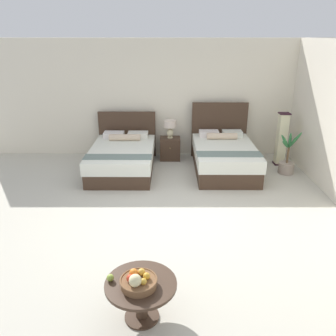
{
  "coord_description": "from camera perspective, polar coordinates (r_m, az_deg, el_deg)",
  "views": [
    {
      "loc": [
        -0.12,
        -5.25,
        2.94
      ],
      "look_at": [
        -0.12,
        0.62,
        0.64
      ],
      "focal_mm": 36.9,
      "sensor_mm": 36.0,
      "label": 1
    }
  ],
  "objects": [
    {
      "name": "ground_plane",
      "position": [
        6.02,
        1.18,
        -7.95
      ],
      "size": [
        9.65,
        10.32,
        0.02
      ],
      "primitive_type": "cube",
      "color": "beige"
    },
    {
      "name": "wall_back",
      "position": [
        8.75,
        0.83,
        11.38
      ],
      "size": [
        9.65,
        0.12,
        2.85
      ],
      "primitive_type": "cube",
      "color": "silver",
      "rests_on": "ground"
    },
    {
      "name": "bed_near_window",
      "position": [
        7.91,
        -7.44,
        1.81
      ],
      "size": [
        1.42,
        2.17,
        1.15
      ],
      "color": "#3F2C1F",
      "rests_on": "ground"
    },
    {
      "name": "bed_near_corner",
      "position": [
        7.94,
        9.22,
        2.0
      ],
      "size": [
        1.37,
        2.13,
        1.37
      ],
      "color": "#3F2C1F",
      "rests_on": "ground"
    },
    {
      "name": "nightstand",
      "position": [
        8.58,
        0.36,
        3.24
      ],
      "size": [
        0.5,
        0.45,
        0.54
      ],
      "color": "#3F2C1F",
      "rests_on": "ground"
    },
    {
      "name": "table_lamp",
      "position": [
        8.44,
        0.36,
        6.89
      ],
      "size": [
        0.3,
        0.3,
        0.44
      ],
      "color": "beige",
      "rests_on": "nightstand"
    },
    {
      "name": "coffee_table",
      "position": [
        3.94,
        -4.45,
        -19.73
      ],
      "size": [
        0.77,
        0.77,
        0.47
      ],
      "color": "#3F2C1F",
      "rests_on": "ground"
    },
    {
      "name": "fruit_bowl",
      "position": [
        3.78,
        -4.93,
        -18.13
      ],
      "size": [
        0.4,
        0.4,
        0.2
      ],
      "color": "brown",
      "rests_on": "coffee_table"
    },
    {
      "name": "loose_apple",
      "position": [
        3.9,
        -9.5,
        -17.44
      ],
      "size": [
        0.08,
        0.08,
        0.08
      ],
      "color": "#8FA73E",
      "rests_on": "coffee_table"
    },
    {
      "name": "floor_lamp_corner",
      "position": [
        8.56,
        18.25,
        4.55
      ],
      "size": [
        0.24,
        0.24,
        1.24
      ],
      "color": "black",
      "rests_on": "ground"
    },
    {
      "name": "potted_palm",
      "position": [
        8.14,
        19.05,
        0.81
      ],
      "size": [
        0.53,
        0.46,
        0.95
      ],
      "color": "gray",
      "rests_on": "ground"
    }
  ]
}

